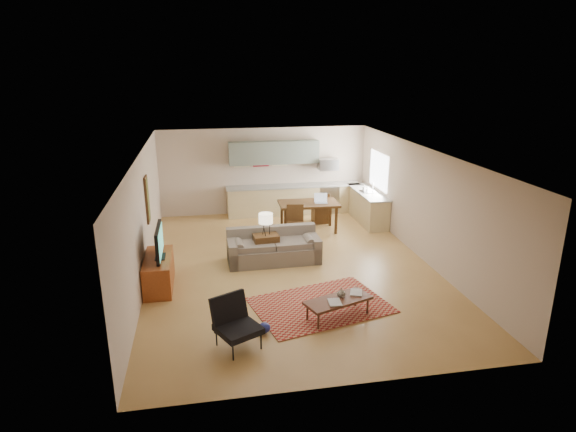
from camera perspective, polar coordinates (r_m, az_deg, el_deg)
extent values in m
plane|color=#AE8143|center=(11.40, 0.27, -5.97)|extent=(9.00, 9.00, 0.00)
plane|color=white|center=(10.62, 0.29, 7.52)|extent=(9.00, 9.00, 0.00)
plane|color=#C1AC98|center=(15.24, -2.85, 5.37)|extent=(6.50, 0.00, 6.50)
plane|color=#C1AC98|center=(6.87, 7.33, -10.23)|extent=(6.50, 0.00, 6.50)
plane|color=#C1AC98|center=(10.84, -16.85, -0.38)|extent=(0.00, 9.00, 9.00)
plane|color=#C1AC98|center=(11.95, 15.80, 1.33)|extent=(0.00, 9.00, 9.00)
cube|color=#A5A8AD|center=(15.53, 4.69, 2.14)|extent=(0.62, 0.62, 0.90)
cube|color=#A5A8AD|center=(15.30, 4.77, 6.14)|extent=(0.62, 0.40, 0.35)
cube|color=slate|center=(15.01, -1.66, 7.52)|extent=(2.80, 0.34, 0.70)
cube|color=white|center=(14.56, 10.70, 5.32)|extent=(0.02, 1.40, 1.05)
cube|color=maroon|center=(9.66, 3.85, -10.49)|extent=(2.89, 2.31, 0.02)
imported|color=maroon|center=(8.92, 4.83, -10.21)|extent=(0.27, 0.34, 0.03)
imported|color=navy|center=(9.36, 7.39, -8.93)|extent=(0.42, 0.45, 0.02)
imported|color=black|center=(9.15, 6.32, -9.00)|extent=(0.20, 0.20, 0.17)
imported|color=beige|center=(14.58, 9.05, 3.27)|extent=(0.13, 0.13, 0.19)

